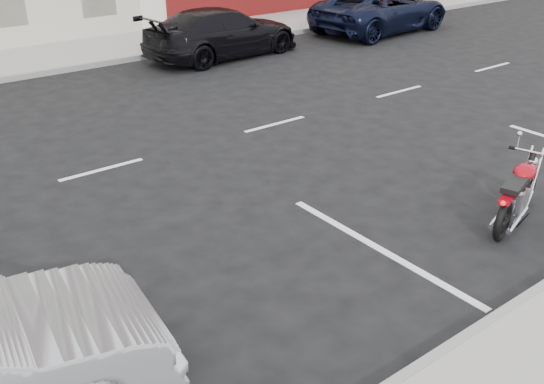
% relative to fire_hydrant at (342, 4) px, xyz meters
% --- Properties ---
extents(ground, '(120.00, 120.00, 0.00)m').
position_rel_fire_hydrant_xyz_m(ground, '(-12.00, -8.50, -0.53)').
color(ground, black).
rests_on(ground, ground).
extents(fire_hydrant, '(0.20, 0.20, 0.72)m').
position_rel_fire_hydrant_xyz_m(fire_hydrant, '(0.00, 0.00, 0.00)').
color(fire_hydrant, beige).
rests_on(fire_hydrant, sidewalk_far).
extents(motorcycle, '(1.95, 0.86, 1.00)m').
position_rel_fire_hydrant_xyz_m(motorcycle, '(-9.09, -13.97, -0.07)').
color(motorcycle, black).
rests_on(motorcycle, ground).
extents(suv_far, '(5.82, 3.07, 1.56)m').
position_rel_fire_hydrant_xyz_m(suv_far, '(-0.86, -2.98, 0.25)').
color(suv_far, black).
rests_on(suv_far, ground).
extents(car_far, '(5.27, 2.54, 1.48)m').
position_rel_fire_hydrant_xyz_m(car_far, '(-7.51, -2.68, 0.21)').
color(car_far, black).
rests_on(car_far, ground).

